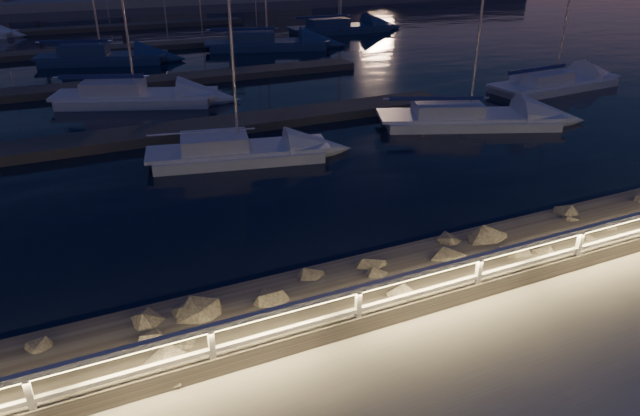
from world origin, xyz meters
The scene contains 12 objects.
ground centered at (0.00, 0.00, 0.00)m, with size 400.00×400.00×0.00m, color #AEAA9D.
harbor_water centered at (0.00, 31.22, -0.97)m, with size 400.00×440.00×0.60m.
guard_rail centered at (-0.07, 0.00, 0.77)m, with size 44.11×0.12×1.06m.
riprap centered at (-4.25, 1.47, -0.21)m, with size 33.58×3.11×1.45m.
floating_docks centered at (0.00, 32.50, -0.40)m, with size 22.00×36.00×0.40m.
sailboat_b centered at (-1.04, 12.04, -0.19)m, with size 7.19×3.42×11.81m.
sailboat_d centered at (9.96, 12.09, -0.18)m, with size 8.58×5.27×14.10m.
sailboat_f centered at (-3.45, 22.23, -0.14)m, with size 8.48×5.04×14.00m.
sailboat_g centered at (8.11, 34.46, -0.12)m, with size 9.81×5.21×16.05m.
sailboat_h centered at (18.69, 15.53, -0.18)m, with size 8.59×3.19×14.22m.
sailboat_j centered at (-4.01, 33.97, -0.13)m, with size 8.87×4.70×14.57m.
sailboat_l centered at (16.98, 39.63, -0.14)m, with size 9.67×3.22×16.16m.
Camera 1 is at (-6.63, -8.30, 7.31)m, focal length 32.00 mm.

